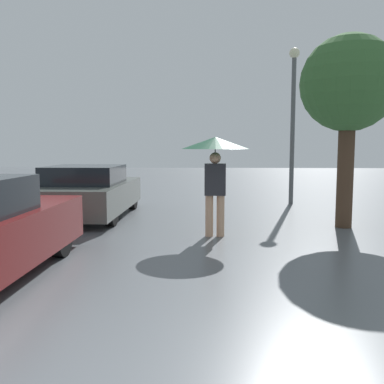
{
  "coord_description": "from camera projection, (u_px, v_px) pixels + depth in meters",
  "views": [
    {
      "loc": [
        -0.34,
        -1.88,
        1.65
      ],
      "look_at": [
        -0.69,
        5.81,
        0.81
      ],
      "focal_mm": 40.0,
      "sensor_mm": 36.0,
      "label": 1
    }
  ],
  "objects": [
    {
      "name": "tree",
      "position": [
        349.0,
        86.0,
        8.38
      ],
      "size": [
        1.9,
        1.9,
        3.82
      ],
      "color": "#473323",
      "rests_on": "ground_plane"
    },
    {
      "name": "pedestrian",
      "position": [
        215.0,
        153.0,
        7.65
      ],
      "size": [
        1.22,
        1.22,
        1.8
      ],
      "color": "tan",
      "rests_on": "ground_plane"
    },
    {
      "name": "parked_car_farthest",
      "position": [
        87.0,
        192.0,
        9.93
      ],
      "size": [
        1.84,
        3.86,
        1.19
      ],
      "color": "#4C514C",
      "rests_on": "ground_plane"
    },
    {
      "name": "street_lamp",
      "position": [
        293.0,
        110.0,
        11.9
      ],
      "size": [
        0.29,
        0.29,
        4.33
      ],
      "color": "#515456",
      "rests_on": "ground_plane"
    }
  ]
}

